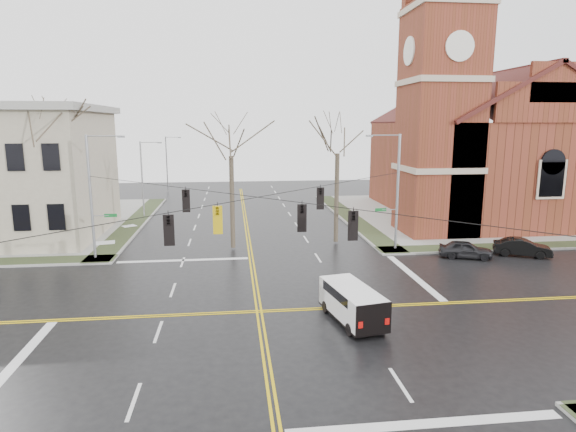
{
  "coord_description": "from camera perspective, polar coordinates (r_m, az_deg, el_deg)",
  "views": [
    {
      "loc": [
        -1.28,
        -24.37,
        9.88
      ],
      "look_at": [
        2.26,
        6.0,
        4.02
      ],
      "focal_mm": 30.0,
      "sensor_mm": 36.0,
      "label": 1
    }
  ],
  "objects": [
    {
      "name": "streetlight_north_b",
      "position": [
        73.18,
        -14.08,
        6.27
      ],
      "size": [
        2.3,
        0.2,
        8.0
      ],
      "color": "gray",
      "rests_on": "ground"
    },
    {
      "name": "ground",
      "position": [
        26.33,
        -3.44,
        -11.22
      ],
      "size": [
        120.0,
        120.0,
        0.0
      ],
      "primitive_type": "plane",
      "color": "black",
      "rests_on": "ground"
    },
    {
      "name": "traffic_signals",
      "position": [
        24.15,
        -3.5,
        0.25
      ],
      "size": [
        8.21,
        8.26,
        1.3
      ],
      "color": "black",
      "rests_on": "ground"
    },
    {
      "name": "streetlight_north_a",
      "position": [
        53.48,
        -16.76,
        4.57
      ],
      "size": [
        2.3,
        0.2,
        8.0
      ],
      "color": "gray",
      "rests_on": "ground"
    },
    {
      "name": "sidewalks",
      "position": [
        26.3,
        -3.44,
        -11.07
      ],
      "size": [
        80.0,
        80.0,
        0.17
      ],
      "color": "gray",
      "rests_on": "ground"
    },
    {
      "name": "signal_pole_ne",
      "position": [
        38.34,
        12.62,
        3.19
      ],
      "size": [
        2.75,
        0.22,
        9.0
      ],
      "color": "gray",
      "rests_on": "ground"
    },
    {
      "name": "tree_nw_far",
      "position": [
        40.45,
        -26.5,
        8.58
      ],
      "size": [
        4.0,
        4.0,
        12.56
      ],
      "color": "#3A3125",
      "rests_on": "ground"
    },
    {
      "name": "signal_pole_nw",
      "position": [
        37.58,
        -22.11,
        2.5
      ],
      "size": [
        2.75,
        0.22,
        9.0
      ],
      "color": "gray",
      "rests_on": "ground"
    },
    {
      "name": "church",
      "position": [
        55.65,
        21.51,
        8.61
      ],
      "size": [
        24.28,
        27.48,
        27.5
      ],
      "color": "brown",
      "rests_on": "ground"
    },
    {
      "name": "span_wires",
      "position": [
        24.68,
        -3.6,
        2.24
      ],
      "size": [
        23.02,
        23.02,
        0.03
      ],
      "color": "black",
      "rests_on": "ground"
    },
    {
      "name": "parked_car_b",
      "position": [
        40.67,
        26.02,
        -3.37
      ],
      "size": [
        4.31,
        3.0,
        1.35
      ],
      "primitive_type": "imported",
      "rotation": [
        0.0,
        0.0,
        1.14
      ],
      "color": "black",
      "rests_on": "ground"
    },
    {
      "name": "parked_car_a",
      "position": [
        38.45,
        20.3,
        -3.73
      ],
      "size": [
        4.14,
        2.73,
        1.31
      ],
      "primitive_type": "imported",
      "rotation": [
        0.0,
        0.0,
        1.24
      ],
      "color": "black",
      "rests_on": "ground"
    },
    {
      "name": "road_markings",
      "position": [
        26.33,
        -3.44,
        -11.21
      ],
      "size": [
        100.0,
        100.0,
        0.01
      ],
      "color": "gold",
      "rests_on": "ground"
    },
    {
      "name": "tree_nw_near",
      "position": [
        37.75,
        -6.77,
        7.81
      ],
      "size": [
        4.0,
        4.0,
        10.95
      ],
      "color": "#3A3125",
      "rests_on": "ground"
    },
    {
      "name": "tree_ne",
      "position": [
        39.64,
        5.89,
        8.09
      ],
      "size": [
        4.0,
        4.0,
        11.07
      ],
      "color": "#3A3125",
      "rests_on": "ground"
    },
    {
      "name": "cargo_van",
      "position": [
        25.04,
        7.43,
        -9.89
      ],
      "size": [
        2.68,
        4.94,
        1.78
      ],
      "rotation": [
        0.0,
        0.0,
        0.19
      ],
      "color": "white",
      "rests_on": "ground"
    }
  ]
}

